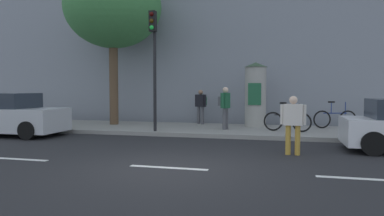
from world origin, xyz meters
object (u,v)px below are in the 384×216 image
at_px(traffic_light, 154,51).
at_px(bicycle_leaning, 335,119).
at_px(poster_column, 256,94).
at_px(pedestrian_in_dark_shirt, 201,104).
at_px(pedestrian_with_backpack, 293,120).
at_px(street_tree, 113,7).
at_px(pedestrian_in_red_top, 225,104).
at_px(bicycle_upright, 287,121).
at_px(parked_car_red, 5,115).

relative_size(traffic_light, bicycle_leaning, 2.59).
xyz_separation_m(poster_column, bicycle_leaning, (3.17, 0.11, -0.98)).
distance_m(pedestrian_in_dark_shirt, bicycle_leaning, 5.69).
bearing_deg(pedestrian_with_backpack, traffic_light, 149.94).
bearing_deg(street_tree, pedestrian_with_backpack, -33.26).
xyz_separation_m(pedestrian_with_backpack, pedestrian_in_red_top, (-2.54, 4.24, 0.22)).
bearing_deg(traffic_light, pedestrian_in_red_top, 29.13).
height_order(bicycle_upright, parked_car_red, parked_car_red).
relative_size(bicycle_leaning, parked_car_red, 0.39).
distance_m(poster_column, pedestrian_with_backpack, 5.92).
distance_m(pedestrian_with_backpack, parked_car_red, 10.43).
distance_m(traffic_light, bicycle_leaning, 7.72).
relative_size(pedestrian_with_backpack, parked_car_red, 0.35).
bearing_deg(bicycle_upright, pedestrian_in_red_top, 178.01).
relative_size(pedestrian_in_dark_shirt, bicycle_leaning, 0.90).
bearing_deg(bicycle_leaning, poster_column, -178.06).
xyz_separation_m(street_tree, pedestrian_with_backpack, (7.69, -5.05, -4.42)).
height_order(pedestrian_with_backpack, bicycle_upright, pedestrian_with_backpack).
height_order(street_tree, pedestrian_in_dark_shirt, street_tree).
height_order(poster_column, bicycle_upright, poster_column).
distance_m(traffic_light, bicycle_upright, 5.60).
bearing_deg(pedestrian_in_red_top, pedestrian_with_backpack, -59.06).
distance_m(poster_column, pedestrian_in_red_top, 1.84).
relative_size(poster_column, pedestrian_in_red_top, 1.63).
xyz_separation_m(poster_column, bicycle_upright, (1.31, -1.54, -0.98)).
xyz_separation_m(pedestrian_with_backpack, bicycle_upright, (-0.17, 4.16, -0.38)).
relative_size(street_tree, pedestrian_in_dark_shirt, 4.56).
height_order(pedestrian_in_red_top, bicycle_upright, pedestrian_in_red_top).
height_order(pedestrian_in_dark_shirt, parked_car_red, pedestrian_in_dark_shirt).
bearing_deg(pedestrian_with_backpack, parked_car_red, 172.02).
bearing_deg(bicycle_upright, poster_column, 130.50).
bearing_deg(bicycle_leaning, street_tree, -175.40).
bearing_deg(pedestrian_in_red_top, pedestrian_in_dark_shirt, 126.00).
height_order(pedestrian_in_red_top, bicycle_leaning, pedestrian_in_red_top).
bearing_deg(pedestrian_in_red_top, bicycle_upright, -1.99).
distance_m(bicycle_upright, parked_car_red, 10.52).
height_order(pedestrian_in_dark_shirt, pedestrian_in_red_top, pedestrian_in_red_top).
bearing_deg(poster_column, traffic_light, -141.12).
bearing_deg(poster_column, parked_car_red, -154.36).
relative_size(street_tree, pedestrian_in_red_top, 4.23).
relative_size(street_tree, bicycle_leaning, 4.11).
relative_size(pedestrian_with_backpack, pedestrian_in_dark_shirt, 1.01).
bearing_deg(poster_column, pedestrian_with_backpack, -75.36).
relative_size(pedestrian_with_backpack, bicycle_upright, 0.89).
height_order(traffic_light, parked_car_red, traffic_light).
bearing_deg(street_tree, poster_column, 5.95).
height_order(pedestrian_in_red_top, parked_car_red, pedestrian_in_red_top).
height_order(poster_column, pedestrian_with_backpack, poster_column).
relative_size(traffic_light, parked_car_red, 1.01).
bearing_deg(pedestrian_in_dark_shirt, poster_column, -11.60).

